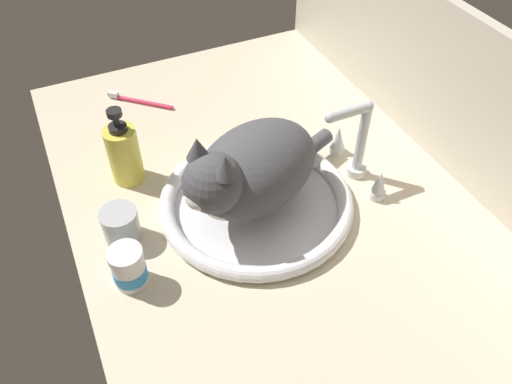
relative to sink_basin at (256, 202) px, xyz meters
The scene contains 9 objects.
countertop 4.04cm from the sink_basin, 78.81° to the left, with size 119.88×74.17×3.00cm, color beige.
backsplash_wall 43.09cm from the sink_basin, 89.22° to the left, with size 119.88×2.40×34.40cm, color beige.
sink_basin is the anchor object (origin of this frame).
faucet 22.52cm from the sink_basin, 90.00° to the left, with size 18.29×11.08×17.80cm.
cat 9.57cm from the sink_basin, 67.25° to the right, with size 26.21×36.25×18.40cm.
metal_jar 25.31cm from the sink_basin, 97.22° to the right, with size 6.71×6.71×6.56cm.
pill_bottle 27.23cm from the sink_basin, 75.11° to the right, with size 5.78×5.78×7.92cm.
soap_pump_bottle 27.60cm from the sink_basin, 132.47° to the right, with size 6.32×6.32×16.75cm.
toothbrush 44.31cm from the sink_basin, 165.33° to the right, with size 12.15×13.23×1.70cm.
Camera 1 is at (60.63, -31.12, 74.78)cm, focal length 35.82 mm.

